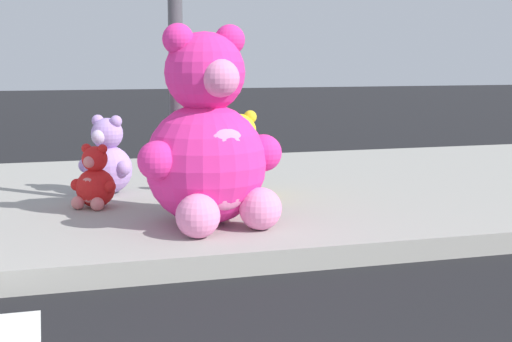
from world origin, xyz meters
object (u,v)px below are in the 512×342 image
plush_red (95,182)px  plush_yellow (239,161)px  plush_pink_large (209,146)px  plush_lavender (107,162)px

plush_red → plush_yellow: 1.23m
plush_pink_large → plush_yellow: plush_pink_large is taller
plush_lavender → plush_red: (-0.15, -0.57, -0.07)m
plush_red → plush_lavender: bearing=75.8°
plush_red → plush_yellow: size_ratio=0.69×
plush_lavender → plush_yellow: size_ratio=0.94×
plush_pink_large → plush_yellow: 1.17m
plush_pink_large → plush_red: plush_pink_large is taller
plush_red → plush_pink_large: bearing=-49.2°
plush_pink_large → plush_red: bearing=130.8°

